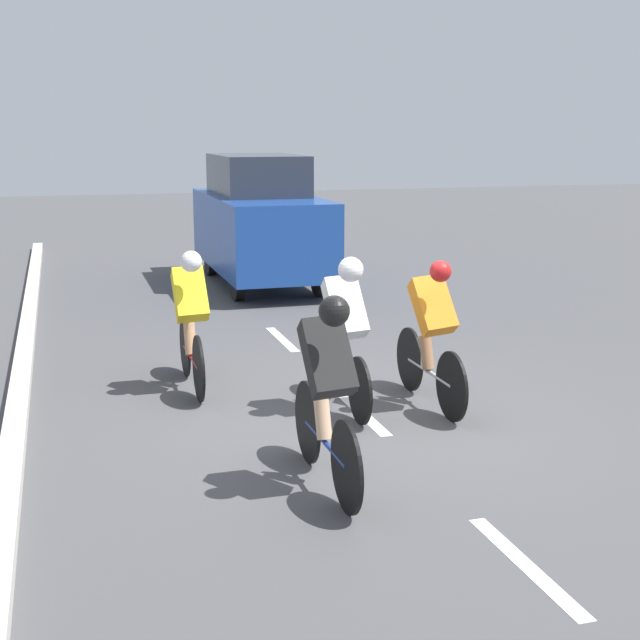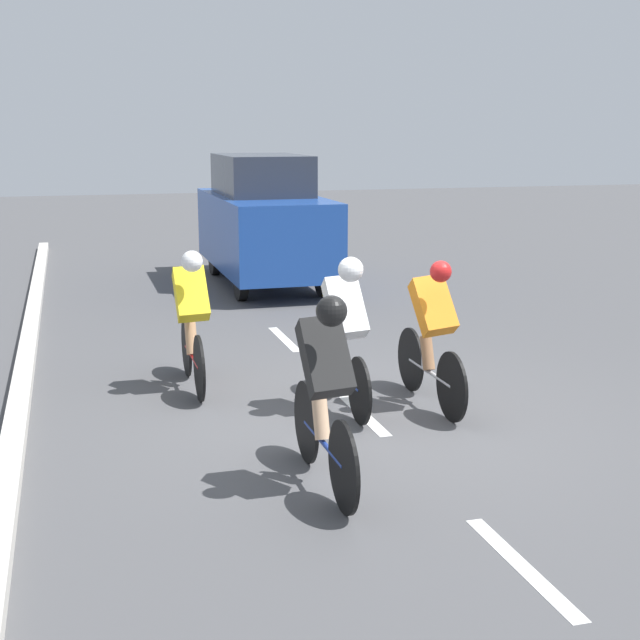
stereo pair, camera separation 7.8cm
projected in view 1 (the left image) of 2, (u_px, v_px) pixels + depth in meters
ground_plane at (367, 418)px, 8.48m from camera, size 60.00×60.00×0.00m
lane_stripe_near at (526, 565)px, 5.64m from camera, size 0.12×1.40×0.01m
lane_stripe_mid at (362, 413)px, 8.64m from camera, size 0.12×1.40×0.01m
lane_stripe_far at (282, 339)px, 11.64m from camera, size 0.12×1.40×0.01m
curb at (14, 438)px, 7.74m from camera, size 0.20×26.59×0.14m
cyclist_black at (327, 387)px, 6.65m from camera, size 0.35×1.72×1.56m
cyclist_white at (345, 328)px, 8.54m from camera, size 0.36×1.65×1.55m
cyclist_yellow at (191, 317)px, 9.23m from camera, size 0.34×1.66×1.51m
cyclist_orange at (432, 330)px, 8.67m from camera, size 0.38×1.72×1.50m
support_car at (260, 221)px, 15.46m from camera, size 1.70×4.22×2.25m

